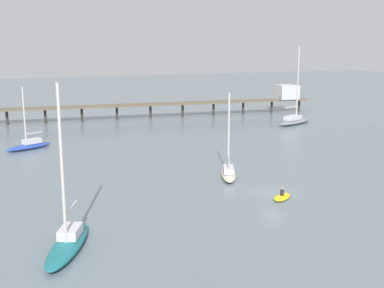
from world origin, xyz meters
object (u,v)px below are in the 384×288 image
(sailboat_blue, at_px, (29,145))
(sailboat_cream, at_px, (228,171))
(dinghy_yellow, at_px, (282,197))
(sailboat_gray, at_px, (294,120))
(sailboat_teal, at_px, (68,240))
(pier, at_px, (183,101))

(sailboat_blue, bearing_deg, sailboat_cream, -53.68)
(sailboat_cream, xyz_separation_m, dinghy_yellow, (0.77, -8.99, -0.43))
(sailboat_gray, distance_m, sailboat_teal, 63.24)
(pier, height_order, dinghy_yellow, pier)
(pier, height_order, sailboat_blue, sailboat_blue)
(dinghy_yellow, bearing_deg, sailboat_blue, 119.37)
(sailboat_blue, distance_m, dinghy_yellow, 38.90)
(sailboat_blue, height_order, sailboat_cream, sailboat_cream)
(sailboat_blue, xyz_separation_m, dinghy_yellow, (19.07, -33.90, -0.44))
(sailboat_blue, height_order, sailboat_teal, sailboat_teal)
(sailboat_blue, xyz_separation_m, sailboat_gray, (48.10, 2.34, 0.15))
(sailboat_teal, bearing_deg, sailboat_gray, 38.25)
(dinghy_yellow, bearing_deg, pier, 75.57)
(sailboat_gray, distance_m, sailboat_cream, 40.37)
(sailboat_cream, bearing_deg, sailboat_blue, 126.32)
(sailboat_blue, distance_m, sailboat_gray, 48.16)
(pier, bearing_deg, sailboat_gray, -49.75)
(sailboat_cream, distance_m, dinghy_yellow, 9.03)
(pier, bearing_deg, sailboat_cream, -108.03)
(sailboat_blue, bearing_deg, dinghy_yellow, -60.63)
(sailboat_blue, relative_size, sailboat_gray, 0.61)
(sailboat_cream, bearing_deg, pier, 71.97)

